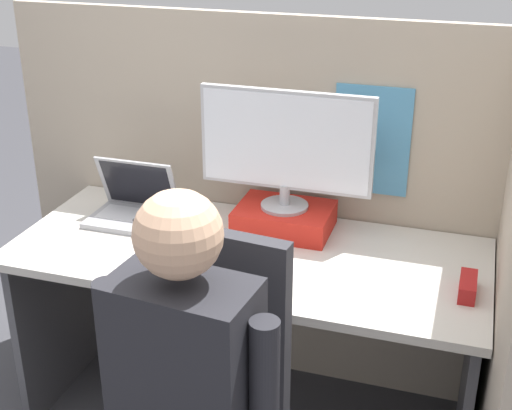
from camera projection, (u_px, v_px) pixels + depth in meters
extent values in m
cube|color=tan|center=(277.00, 207.00, 2.72)|extent=(2.10, 0.04, 1.45)
cube|color=#4C8EB7|center=(372.00, 141.00, 2.47)|extent=(0.27, 0.01, 0.39)
cube|color=tan|center=(503.00, 299.00, 2.11)|extent=(0.04, 1.32, 1.45)
cube|color=beige|center=(247.00, 254.00, 2.41)|extent=(1.60, 0.68, 0.03)
cube|color=#4C4C51|center=(61.00, 308.00, 2.77)|extent=(0.03, 0.58, 0.69)
cube|color=#4C4C51|center=(468.00, 384.00, 2.34)|extent=(0.03, 0.58, 0.69)
cube|color=red|center=(284.00, 218.00, 2.53)|extent=(0.33, 0.25, 0.09)
cylinder|color=#B2B2B7|center=(284.00, 206.00, 2.51)|extent=(0.17, 0.17, 0.01)
cylinder|color=#B2B2B7|center=(285.00, 195.00, 2.49)|extent=(0.04, 0.04, 0.07)
cube|color=#B2B2B7|center=(286.00, 140.00, 2.41)|extent=(0.60, 0.02, 0.35)
cube|color=silver|center=(285.00, 142.00, 2.40)|extent=(0.58, 0.00, 0.32)
cube|color=#99999E|center=(132.00, 219.00, 2.60)|extent=(0.30, 0.22, 0.02)
cube|color=silver|center=(133.00, 215.00, 2.61)|extent=(0.26, 0.12, 0.00)
cube|color=#99999E|center=(138.00, 184.00, 2.61)|extent=(0.30, 0.08, 0.21)
cube|color=black|center=(138.00, 184.00, 2.61)|extent=(0.27, 0.07, 0.18)
ellipsoid|color=gray|center=(183.00, 251.00, 2.36)|extent=(0.07, 0.05, 0.03)
cube|color=#A31919|center=(468.00, 287.00, 2.13)|extent=(0.05, 0.14, 0.05)
cone|color=orange|center=(214.00, 266.00, 2.25)|extent=(0.05, 0.13, 0.05)
cylinder|color=green|center=(222.00, 255.00, 2.32)|extent=(0.03, 0.02, 0.03)
cube|color=#2D2D33|center=(213.00, 328.00, 1.94)|extent=(0.44, 0.10, 0.60)
cube|color=#232328|center=(185.00, 371.00, 1.69)|extent=(0.36, 0.23, 0.48)
sphere|color=#D8A884|center=(178.00, 234.00, 1.54)|extent=(0.20, 0.20, 0.20)
cylinder|color=#232328|center=(112.00, 350.00, 1.76)|extent=(0.07, 0.07, 0.38)
cylinder|color=#232328|center=(264.00, 393.00, 1.61)|extent=(0.07, 0.07, 0.38)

